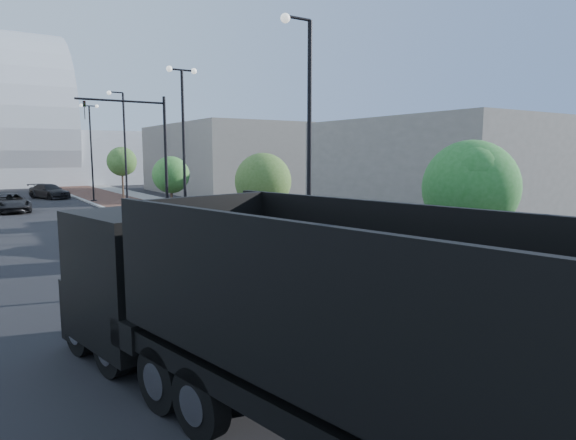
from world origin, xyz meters
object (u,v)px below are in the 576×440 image
dark_car_mid (10,203)px  pedestrian (293,222)px  dump_truck (237,319)px  white_sedan (105,234)px

dark_car_mid → pedestrian: bearing=-66.0°
dump_truck → pedestrian: bearing=41.8°
dump_truck → pedestrian: size_ratio=7.31×
white_sedan → dark_car_mid: 20.26m
dark_car_mid → pedestrian: (11.80, -23.09, 0.22)m
dark_car_mid → pedestrian: pedestrian is taller
dump_truck → white_sedan: dump_truck is taller
white_sedan → pedestrian: bearing=-24.9°
dump_truck → dark_car_mid: (-1.14, 37.37, -0.87)m
white_sedan → dump_truck: bearing=-101.8°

